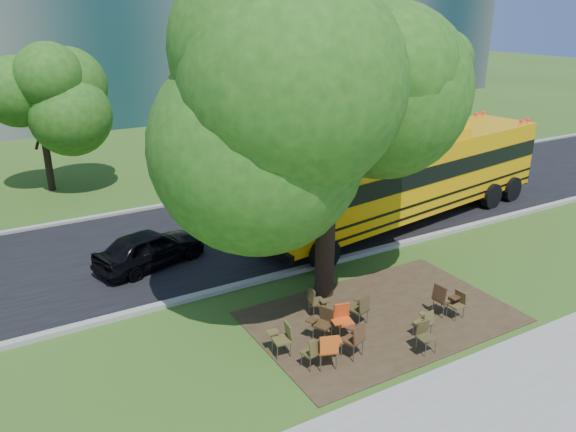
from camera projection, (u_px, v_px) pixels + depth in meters
ground at (341, 318)px, 15.20m from camera, size 160.00×160.00×0.00m
sidewalk at (486, 431)px, 11.14m from camera, size 60.00×4.00×0.04m
dirt_patch at (382, 317)px, 15.26m from camera, size 7.00×4.50×0.03m
asphalt_road at (233, 233)px, 20.87m from camera, size 80.00×8.00×0.04m
kerb_near at (286, 273)px, 17.61m from camera, size 80.00×0.25×0.14m
kerb_far at (193, 201)px, 24.18m from camera, size 80.00×0.25×0.14m
bg_tree_2 at (38, 97)px, 24.37m from camera, size 4.80×4.80×6.62m
bg_tree_3 at (315, 67)px, 28.53m from camera, size 5.60×5.60×7.84m
bg_tree_4 at (444, 74)px, 31.69m from camera, size 5.00×5.00×6.85m
main_tree at (328, 109)px, 14.57m from camera, size 7.20×7.20×9.03m
school_bus at (417, 172)px, 21.88m from camera, size 13.55×4.80×3.25m
chair_0 at (313, 350)px, 12.95m from camera, size 0.54×0.54×0.79m
chair_1 at (329, 347)px, 12.91m from camera, size 0.74×0.58×0.94m
chair_2 at (355, 337)px, 13.33m from camera, size 0.62×0.68×0.92m
chair_3 at (342, 318)px, 14.16m from camera, size 0.68×0.53×0.90m
chair_4 at (425, 321)px, 14.15m from camera, size 0.53×0.54×0.79m
chair_5 at (425, 334)px, 13.55m from camera, size 0.53×0.48×0.82m
chair_6 at (457, 302)px, 15.09m from camera, size 0.49×0.51×0.78m
chair_7 at (443, 297)px, 15.14m from camera, size 0.59×0.61×0.93m
chair_8 at (283, 336)px, 13.43m from camera, size 0.51×0.62×0.87m
chair_9 at (323, 320)px, 14.08m from camera, size 0.70×0.59×0.87m
chair_10 at (316, 299)px, 15.12m from camera, size 0.50×0.62×0.85m
chair_11 at (361, 307)px, 14.70m from camera, size 0.60×0.64×0.88m
black_car at (150, 248)px, 18.07m from camera, size 3.93×2.50×1.25m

